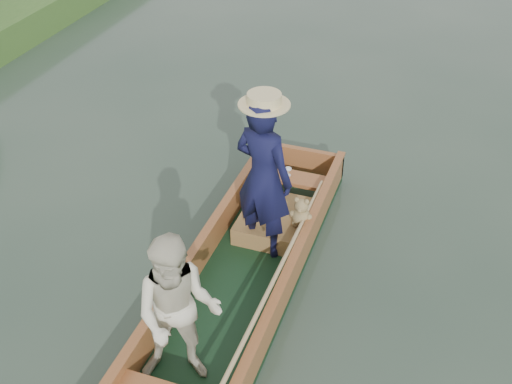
% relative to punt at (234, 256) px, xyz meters
% --- Properties ---
extents(ground, '(120.00, 120.00, 0.00)m').
position_rel_punt_xyz_m(ground, '(0.01, 0.05, -0.61)').
color(ground, '#283D30').
rests_on(ground, ground).
extents(punt, '(1.12, 5.00, 1.98)m').
position_rel_punt_xyz_m(punt, '(0.00, 0.00, 0.00)').
color(punt, black).
rests_on(punt, ground).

